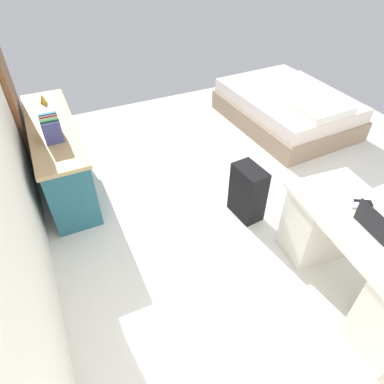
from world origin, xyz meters
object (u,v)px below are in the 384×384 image
at_px(suitcase_black, 248,192).
at_px(computer_mouse, 356,205).
at_px(desk, 360,261).
at_px(figurine_small, 43,99).
at_px(credenza, 60,155).
at_px(laptop, 377,226).
at_px(cell_phone_by_mouse, 363,203).
at_px(bed, 286,108).

xyz_separation_m(suitcase_black, computer_mouse, (-0.91, -0.37, 0.44)).
relative_size(desk, figurine_small, 13.59).
bearing_deg(computer_mouse, credenza, 46.73).
xyz_separation_m(desk, suitcase_black, (1.17, 0.30, -0.08)).
height_order(desk, credenza, credenza).
xyz_separation_m(suitcase_black, laptop, (-1.16, -0.30, 0.47)).
bearing_deg(credenza, cell_phone_by_mouse, -137.29).
distance_m(desk, bed, 2.89).
distance_m(laptop, computer_mouse, 0.27).
height_order(bed, cell_phone_by_mouse, cell_phone_by_mouse).
distance_m(suitcase_black, laptop, 1.29).
relative_size(desk, laptop, 4.54).
xyz_separation_m(suitcase_black, figurine_small, (1.93, 1.64, 0.52)).
distance_m(computer_mouse, figurine_small, 3.47).
bearing_deg(bed, credenza, 91.13).
xyz_separation_m(computer_mouse, cell_phone_by_mouse, (0.00, -0.09, -0.01)).
bearing_deg(computer_mouse, desk, 171.00).
bearing_deg(desk, cell_phone_by_mouse, -30.52).
distance_m(bed, laptop, 2.93).
bearing_deg(desk, figurine_small, 32.06).
distance_m(laptop, cell_phone_by_mouse, 0.30).
height_order(desk, bed, desk).
bearing_deg(bed, laptop, 153.87).
bearing_deg(laptop, credenza, 37.53).
relative_size(laptop, cell_phone_by_mouse, 2.42).
height_order(desk, figurine_small, figurine_small).
relative_size(cell_phone_by_mouse, figurine_small, 1.24).
xyz_separation_m(bed, computer_mouse, (-2.33, 1.20, 0.49)).
xyz_separation_m(suitcase_black, cell_phone_by_mouse, (-0.91, -0.46, 0.43)).
distance_m(suitcase_black, computer_mouse, 1.07).
relative_size(credenza, laptop, 5.47).
height_order(desk, laptop, laptop).
bearing_deg(figurine_small, credenza, -179.84).
height_order(cell_phone_by_mouse, figurine_small, figurine_small).
height_order(bed, figurine_small, figurine_small).
bearing_deg(figurine_small, laptop, -147.87).
relative_size(desk, bed, 0.76).
height_order(laptop, computer_mouse, laptop).
bearing_deg(bed, desk, 153.89).
bearing_deg(credenza, suitcase_black, -129.77).
bearing_deg(suitcase_black, cell_phone_by_mouse, -158.39).
bearing_deg(laptop, suitcase_black, 14.65).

